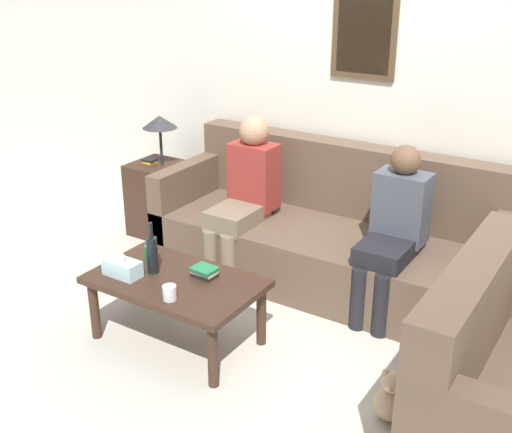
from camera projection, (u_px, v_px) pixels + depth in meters
name	position (u px, v px, depth m)	size (l,w,h in m)	color
ground_plane	(288.00, 310.00, 4.34)	(16.00, 16.00, 0.00)	beige
wall_back	(363.00, 91.00, 4.65)	(9.00, 0.08, 2.60)	silver
couch_main	(328.00, 238.00, 4.65)	(2.49, 0.93, 0.96)	brown
coffee_table	(176.00, 287.00, 3.86)	(1.03, 0.62, 0.43)	#382319
side_table_with_lamp	(159.00, 193.00, 5.40)	(0.42, 0.42, 1.03)	#382319
wine_bottle	(152.00, 254.00, 3.86)	(0.07, 0.07, 0.33)	black
drinking_glass	(170.00, 293.00, 3.59)	(0.08, 0.08, 0.09)	silver
book_stack	(204.00, 272.00, 3.85)	(0.15, 0.13, 0.06)	black
soda_can	(150.00, 255.00, 4.00)	(0.07, 0.07, 0.12)	#197A38
tissue_box	(122.00, 268.00, 3.85)	(0.23, 0.12, 0.15)	silver
person_left	(245.00, 191.00, 4.66)	(0.34, 0.62, 1.16)	#756651
person_right	(394.00, 227.00, 4.11)	(0.34, 0.59, 1.12)	black
teddy_bear	(391.00, 399.00, 3.28)	(0.18, 0.18, 0.29)	tan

